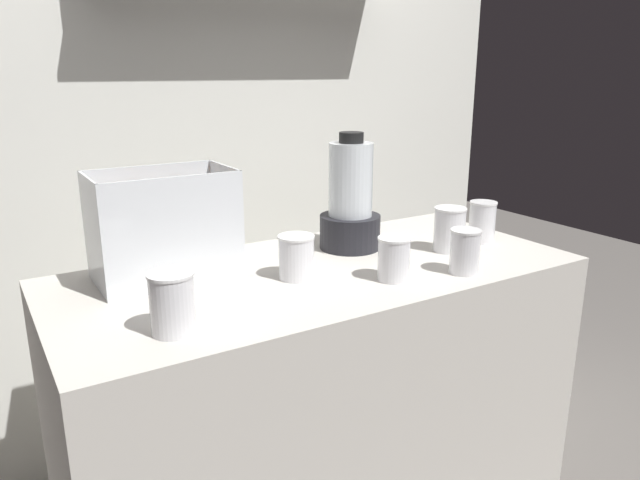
{
  "coord_description": "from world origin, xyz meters",
  "views": [
    {
      "loc": [
        -0.79,
        -1.28,
        1.41
      ],
      "look_at": [
        0.0,
        0.0,
        0.98
      ],
      "focal_mm": 33.23,
      "sensor_mm": 36.0,
      "label": 1
    }
  ],
  "objects_px": {
    "juice_cup_pomegranate_left": "(296,260)",
    "juice_cup_orange_middle": "(394,261)",
    "juice_cup_beet_rightmost": "(482,223)",
    "juice_cup_pomegranate_far_right": "(449,232)",
    "juice_cup_pomegranate_far_left": "(173,307)",
    "juice_cup_mango_right": "(465,253)",
    "carrot_display_bin": "(161,244)",
    "blender_pitcher": "(350,204)"
  },
  "relations": [
    {
      "from": "carrot_display_bin",
      "to": "blender_pitcher",
      "type": "distance_m",
      "value": 0.56
    },
    {
      "from": "blender_pitcher",
      "to": "juice_cup_pomegranate_left",
      "type": "distance_m",
      "value": 0.32
    },
    {
      "from": "juice_cup_pomegranate_far_left",
      "to": "juice_cup_pomegranate_left",
      "type": "height_order",
      "value": "juice_cup_pomegranate_far_left"
    },
    {
      "from": "blender_pitcher",
      "to": "juice_cup_mango_right",
      "type": "height_order",
      "value": "blender_pitcher"
    },
    {
      "from": "carrot_display_bin",
      "to": "juice_cup_beet_rightmost",
      "type": "relative_size",
      "value": 2.73
    },
    {
      "from": "juice_cup_pomegranate_left",
      "to": "juice_cup_pomegranate_far_left",
      "type": "bearing_deg",
      "value": -157.39
    },
    {
      "from": "juice_cup_pomegranate_far_left",
      "to": "juice_cup_mango_right",
      "type": "distance_m",
      "value": 0.77
    },
    {
      "from": "carrot_display_bin",
      "to": "juice_cup_beet_rightmost",
      "type": "distance_m",
      "value": 0.96
    },
    {
      "from": "juice_cup_beet_rightmost",
      "to": "juice_cup_pomegranate_far_right",
      "type": "bearing_deg",
      "value": -173.09
    },
    {
      "from": "juice_cup_beet_rightmost",
      "to": "juice_cup_mango_right",
      "type": "bearing_deg",
      "value": -144.11
    },
    {
      "from": "juice_cup_pomegranate_far_right",
      "to": "juice_cup_orange_middle",
      "type": "bearing_deg",
      "value": -159.0
    },
    {
      "from": "blender_pitcher",
      "to": "juice_cup_orange_middle",
      "type": "xyz_separation_m",
      "value": [
        -0.07,
        -0.29,
        -0.08
      ]
    },
    {
      "from": "blender_pitcher",
      "to": "juice_cup_pomegranate_far_left",
      "type": "relative_size",
      "value": 2.68
    },
    {
      "from": "carrot_display_bin",
      "to": "juice_cup_pomegranate_far_left",
      "type": "bearing_deg",
      "value": -103.7
    },
    {
      "from": "juice_cup_orange_middle",
      "to": "juice_cup_pomegranate_far_left",
      "type": "bearing_deg",
      "value": -178.5
    },
    {
      "from": "juice_cup_pomegranate_left",
      "to": "juice_cup_orange_middle",
      "type": "bearing_deg",
      "value": -34.66
    },
    {
      "from": "juice_cup_pomegranate_left",
      "to": "juice_cup_beet_rightmost",
      "type": "height_order",
      "value": "juice_cup_beet_rightmost"
    },
    {
      "from": "juice_cup_pomegranate_far_left",
      "to": "juice_cup_beet_rightmost",
      "type": "bearing_deg",
      "value": 8.18
    },
    {
      "from": "blender_pitcher",
      "to": "juice_cup_mango_right",
      "type": "xyz_separation_m",
      "value": [
        0.13,
        -0.35,
        -0.08
      ]
    },
    {
      "from": "juice_cup_pomegranate_left",
      "to": "juice_cup_orange_middle",
      "type": "distance_m",
      "value": 0.25
    },
    {
      "from": "juice_cup_pomegranate_far_left",
      "to": "juice_cup_mango_right",
      "type": "height_order",
      "value": "juice_cup_pomegranate_far_left"
    },
    {
      "from": "carrot_display_bin",
      "to": "juice_cup_orange_middle",
      "type": "distance_m",
      "value": 0.59
    },
    {
      "from": "juice_cup_mango_right",
      "to": "juice_cup_beet_rightmost",
      "type": "bearing_deg",
      "value": 35.89
    },
    {
      "from": "juice_cup_orange_middle",
      "to": "blender_pitcher",
      "type": "bearing_deg",
      "value": 77.37
    },
    {
      "from": "juice_cup_mango_right",
      "to": "carrot_display_bin",
      "type": "bearing_deg",
      "value": 151.37
    },
    {
      "from": "juice_cup_orange_middle",
      "to": "juice_cup_pomegranate_far_right",
      "type": "distance_m",
      "value": 0.32
    },
    {
      "from": "juice_cup_pomegranate_left",
      "to": "juice_cup_pomegranate_far_right",
      "type": "height_order",
      "value": "juice_cup_pomegranate_far_right"
    },
    {
      "from": "juice_cup_pomegranate_left",
      "to": "juice_cup_pomegranate_far_right",
      "type": "distance_m",
      "value": 0.5
    },
    {
      "from": "blender_pitcher",
      "to": "juice_cup_beet_rightmost",
      "type": "height_order",
      "value": "blender_pitcher"
    },
    {
      "from": "carrot_display_bin",
      "to": "juice_cup_pomegranate_far_right",
      "type": "height_order",
      "value": "carrot_display_bin"
    },
    {
      "from": "juice_cup_orange_middle",
      "to": "juice_cup_pomegranate_far_right",
      "type": "height_order",
      "value": "juice_cup_pomegranate_far_right"
    },
    {
      "from": "juice_cup_orange_middle",
      "to": "juice_cup_pomegranate_left",
      "type": "bearing_deg",
      "value": 145.34
    },
    {
      "from": "juice_cup_pomegranate_far_left",
      "to": "juice_cup_orange_middle",
      "type": "height_order",
      "value": "juice_cup_pomegranate_far_left"
    },
    {
      "from": "blender_pitcher",
      "to": "juice_cup_orange_middle",
      "type": "relative_size",
      "value": 3.07
    },
    {
      "from": "juice_cup_pomegranate_far_left",
      "to": "juice_cup_orange_middle",
      "type": "relative_size",
      "value": 1.14
    },
    {
      "from": "blender_pitcher",
      "to": "juice_cup_pomegranate_left",
      "type": "relative_size",
      "value": 3.04
    },
    {
      "from": "blender_pitcher",
      "to": "juice_cup_orange_middle",
      "type": "height_order",
      "value": "blender_pitcher"
    },
    {
      "from": "carrot_display_bin",
      "to": "juice_cup_beet_rightmost",
      "type": "bearing_deg",
      "value": -11.23
    },
    {
      "from": "juice_cup_pomegranate_left",
      "to": "juice_cup_pomegranate_far_right",
      "type": "bearing_deg",
      "value": -3.04
    },
    {
      "from": "juice_cup_orange_middle",
      "to": "juice_cup_mango_right",
      "type": "bearing_deg",
      "value": -15.88
    },
    {
      "from": "juice_cup_mango_right",
      "to": "juice_cup_beet_rightmost",
      "type": "relative_size",
      "value": 0.93
    },
    {
      "from": "juice_cup_pomegranate_far_left",
      "to": "juice_cup_pomegranate_far_right",
      "type": "bearing_deg",
      "value": 8.4
    }
  ]
}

